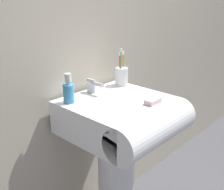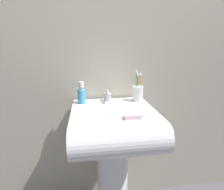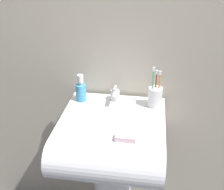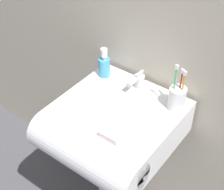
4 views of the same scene
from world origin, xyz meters
TOP-DOWN VIEW (x-y plane):
  - wall_back at (0.00, 0.27)m, footprint 5.00×0.05m
  - sink_pedestal at (0.00, 0.00)m, footprint 0.20×0.20m
  - sink_basin at (0.00, -0.06)m, footprint 0.50×0.54m
  - faucet at (-0.01, 0.16)m, footprint 0.05×0.12m
  - toothbrush_cup at (0.19, 0.14)m, footprint 0.07×0.07m
  - soap_bottle at (-0.19, 0.14)m, footprint 0.05×0.05m
  - bar_soap at (0.08, -0.17)m, footprint 0.09×0.05m

SIDE VIEW (x-z plane):
  - sink_pedestal at x=0.00m, z-range 0.00..0.71m
  - sink_basin at x=0.00m, z-range 0.71..0.88m
  - bar_soap at x=0.08m, z-range 0.88..0.91m
  - faucet at x=-0.01m, z-range 0.88..0.96m
  - toothbrush_cup at x=0.19m, z-range 0.83..1.05m
  - soap_bottle at x=-0.19m, z-range 0.87..1.01m
  - wall_back at x=0.00m, z-range 0.00..2.40m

